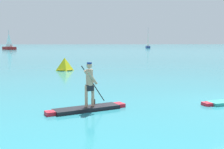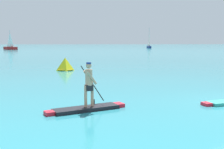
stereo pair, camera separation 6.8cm
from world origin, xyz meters
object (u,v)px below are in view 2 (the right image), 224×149
at_px(paddleboarder_near_left, 87,101).
at_px(sailboat_left_horizon, 10,47).
at_px(race_marker_buoy, 65,65).
at_px(sailboat_right_horizon, 149,45).

distance_m(paddleboarder_near_left, sailboat_left_horizon, 83.35).
xyz_separation_m(paddleboarder_near_left, race_marker_buoy, (-2.05, 14.87, 0.15)).
xyz_separation_m(paddleboarder_near_left, sailboat_right_horizon, (21.54, 94.78, 0.73)).
relative_size(race_marker_buoy, sailboat_right_horizon, 0.19).
bearing_deg(paddleboarder_near_left, race_marker_buoy, 73.28).
distance_m(race_marker_buoy, sailboat_right_horizon, 83.32).
relative_size(paddleboarder_near_left, sailboat_right_horizon, 0.40).
bearing_deg(sailboat_left_horizon, paddleboarder_near_left, -28.86).
bearing_deg(race_marker_buoy, sailboat_right_horizon, 73.56).
xyz_separation_m(race_marker_buoy, sailboat_left_horizon, (-21.83, 64.98, 0.28)).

